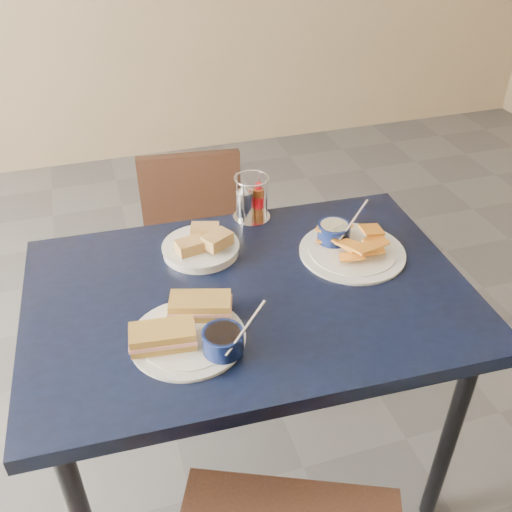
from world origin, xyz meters
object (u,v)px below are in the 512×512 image
object	(u,v)px
dining_table	(249,313)
bread_basket	(202,246)
chair_far	(194,246)
sandwich_plate	(192,330)
condiment_caddy	(250,201)
plantain_plate	(346,244)

from	to	relation	value
dining_table	bread_basket	xyz separation A→B (m)	(-0.07, 0.19, 0.10)
chair_far	sandwich_plate	distance (m)	0.88
chair_far	bread_basket	xyz separation A→B (m)	(-0.06, -0.48, 0.33)
bread_basket	condiment_caddy	xyz separation A→B (m)	(0.17, 0.13, 0.03)
sandwich_plate	chair_far	bearing A→B (deg)	79.00
chair_far	bread_basket	world-z (taller)	bread_basket
bread_basket	condiment_caddy	bearing A→B (deg)	37.10
bread_basket	dining_table	bearing A→B (deg)	-68.91
dining_table	plantain_plate	bearing A→B (deg)	16.16
condiment_caddy	bread_basket	bearing A→B (deg)	-142.90
chair_far	dining_table	bearing A→B (deg)	-88.78
bread_basket	condiment_caddy	size ratio (longest dim) A/B	1.50
dining_table	plantain_plate	size ratio (longest dim) A/B	3.93
dining_table	condiment_caddy	xyz separation A→B (m)	(0.10, 0.33, 0.13)
plantain_plate	condiment_caddy	world-z (taller)	condiment_caddy
sandwich_plate	condiment_caddy	size ratio (longest dim) A/B	2.18
dining_table	bread_basket	world-z (taller)	bread_basket
sandwich_plate	bread_basket	distance (m)	0.33
dining_table	bread_basket	size ratio (longest dim) A/B	5.48
condiment_caddy	plantain_plate	bearing A→B (deg)	-49.82
sandwich_plate	condiment_caddy	bearing A→B (deg)	59.07
plantain_plate	condiment_caddy	bearing A→B (deg)	130.18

